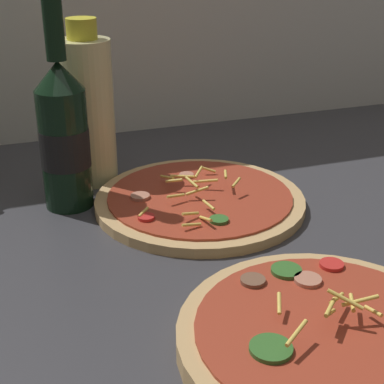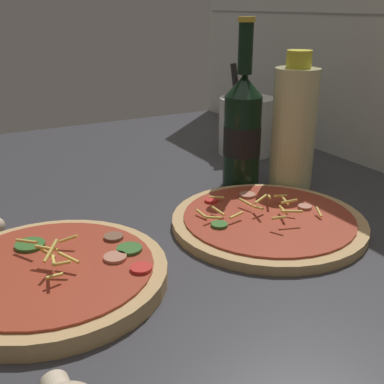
% 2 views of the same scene
% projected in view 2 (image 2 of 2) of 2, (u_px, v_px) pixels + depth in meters
% --- Properties ---
extents(counter_slab, '(1.60, 0.90, 0.03)m').
position_uv_depth(counter_slab, '(223.00, 281.00, 0.57)').
color(counter_slab, '#38383D').
rests_on(counter_slab, ground).
extents(pizza_near, '(0.26, 0.26, 0.06)m').
position_uv_depth(pizza_near, '(52.00, 275.00, 0.54)').
color(pizza_near, tan).
rests_on(pizza_near, counter_slab).
extents(pizza_far, '(0.27, 0.27, 0.04)m').
position_uv_depth(pizza_far, '(268.00, 221.00, 0.68)').
color(pizza_far, tan).
rests_on(pizza_far, counter_slab).
extents(beer_bottle, '(0.06, 0.06, 0.27)m').
position_uv_depth(beer_bottle, '(242.00, 129.00, 0.80)').
color(beer_bottle, black).
rests_on(beer_bottle, counter_slab).
extents(oil_bottle, '(0.07, 0.07, 0.23)m').
position_uv_depth(oil_bottle, '(294.00, 127.00, 0.79)').
color(oil_bottle, beige).
rests_on(oil_bottle, counter_slab).
extents(utensil_crock, '(0.11, 0.11, 0.20)m').
position_uv_depth(utensil_crock, '(246.00, 125.00, 0.99)').
color(utensil_crock, silver).
rests_on(utensil_crock, counter_slab).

